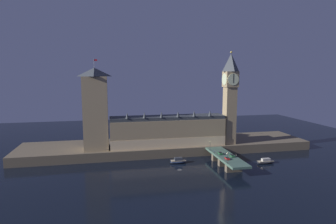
% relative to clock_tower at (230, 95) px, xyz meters
% --- Properties ---
extents(ground_plane, '(400.00, 400.00, 0.00)m').
position_rel_clock_tower_xyz_m(ground_plane, '(-44.99, -25.52, -43.28)').
color(ground_plane, black).
extents(embankment, '(220.00, 42.00, 6.57)m').
position_rel_clock_tower_xyz_m(embankment, '(-44.99, 13.48, -40.00)').
color(embankment, brown).
rests_on(embankment, ground_plane).
extents(parliament_hall, '(83.69, 16.66, 26.48)m').
position_rel_clock_tower_xyz_m(parliament_hall, '(-46.88, 3.13, -25.69)').
color(parliament_hall, tan).
rests_on(parliament_hall, embankment).
extents(clock_tower, '(10.00, 10.11, 69.23)m').
position_rel_clock_tower_xyz_m(clock_tower, '(0.00, 0.00, 0.00)').
color(clock_tower, tan).
rests_on(clock_tower, embankment).
extents(victoria_tower, '(16.84, 16.84, 62.88)m').
position_rel_clock_tower_xyz_m(victoria_tower, '(-97.98, 4.23, -8.16)').
color(victoria_tower, tan).
rests_on(victoria_tower, embankment).
extents(bridge, '(12.02, 46.00, 6.58)m').
position_rel_clock_tower_xyz_m(bridge, '(-15.15, -30.52, -38.71)').
color(bridge, '#476656').
rests_on(bridge, ground_plane).
extents(car_northbound_lead, '(2.11, 4.52, 1.54)m').
position_rel_clock_tower_xyz_m(car_northbound_lead, '(-17.79, -26.67, -35.98)').
color(car_northbound_lead, '#235633').
rests_on(car_northbound_lead, bridge).
extents(car_northbound_trail, '(2.03, 4.24, 1.34)m').
position_rel_clock_tower_xyz_m(car_northbound_trail, '(-17.79, -38.11, -36.07)').
color(car_northbound_trail, red).
rests_on(car_northbound_trail, bridge).
extents(car_southbound_lead, '(2.09, 4.52, 1.57)m').
position_rel_clock_tower_xyz_m(car_southbound_lead, '(-12.51, -33.46, -35.97)').
color(car_southbound_lead, '#235633').
rests_on(car_southbound_lead, bridge).
extents(pedestrian_mid_walk, '(0.38, 0.38, 1.80)m').
position_rel_clock_tower_xyz_m(pedestrian_mid_walk, '(-9.86, -34.12, -35.75)').
color(pedestrian_mid_walk, black).
rests_on(pedestrian_mid_walk, bridge).
extents(pedestrian_far_rail, '(0.38, 0.38, 1.82)m').
position_rel_clock_tower_xyz_m(pedestrian_far_rail, '(-20.44, -22.76, -35.73)').
color(pedestrian_far_rail, black).
rests_on(pedestrian_far_rail, bridge).
extents(street_lamp_near, '(1.34, 0.60, 6.61)m').
position_rel_clock_tower_xyz_m(street_lamp_near, '(-20.84, -45.24, -32.57)').
color(street_lamp_near, '#2D3333').
rests_on(street_lamp_near, bridge).
extents(street_lamp_far, '(1.34, 0.60, 6.64)m').
position_rel_clock_tower_xyz_m(street_lamp_far, '(-20.84, -15.80, -32.55)').
color(street_lamp_far, '#2D3333').
rests_on(street_lamp_far, bridge).
extents(boat_upstream, '(11.51, 5.02, 3.83)m').
position_rel_clock_tower_xyz_m(boat_upstream, '(-44.37, -19.34, -41.88)').
color(boat_upstream, '#1E2842').
rests_on(boat_upstream, ground_plane).
extents(boat_downstream, '(12.63, 4.30, 3.52)m').
position_rel_clock_tower_xyz_m(boat_downstream, '(12.50, -31.93, -42.00)').
color(boat_downstream, '#28282D').
rests_on(boat_downstream, ground_plane).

